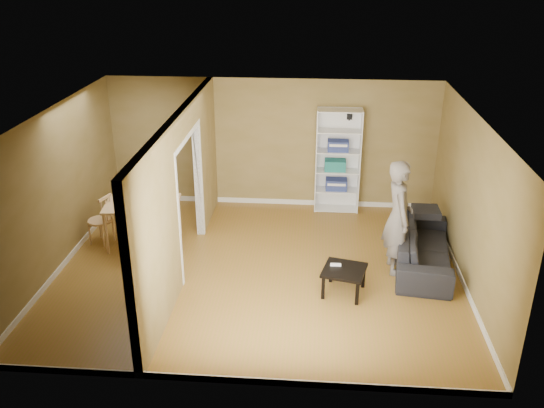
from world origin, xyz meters
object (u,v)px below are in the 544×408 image
Objects in this scene: coffee_table at (344,273)px; bookshelf at (338,160)px; dining_table at (142,207)px; chair_near at (136,234)px; chair_left at (100,219)px; chair_far at (159,203)px; person at (399,208)px; sofa at (424,242)px.

bookshelf is at bearing 90.85° from coffee_table.
chair_near is at bearing -84.67° from dining_table.
chair_left reaches higher than dining_table.
bookshelf is 3.35× the size of coffee_table.
chair_left is 0.92× the size of chair_far.
person is at bearing 42.87° from coffee_table.
chair_near is 1.00× the size of chair_far.
dining_table is at bearing 92.96° from sofa.
bookshelf is at bearing -156.77° from chair_far.
sofa is 0.99× the size of person.
person is at bearing -16.73° from chair_near.
bookshelf is (-0.90, 2.41, -0.07)m from person.
chair_near is at bearing 71.67° from chair_left.
sofa is at bearing -57.79° from bookshelf.
chair_far is at bearing 146.35° from chair_left.
bookshelf is (-1.39, 2.21, 0.62)m from sofa.
chair_far is at bearing 81.56° from dining_table.
dining_table reaches higher than coffee_table.
person reaches higher than sofa.
bookshelf reaches higher than dining_table.
chair_left reaches higher than coffee_table.
chair_near is at bearing 100.63° from sofa.
person is 2.57m from bookshelf.
coffee_table is 0.49× the size of dining_table.
sofa is 1.73× the size of dining_table.
coffee_table is (-0.85, -0.79, -0.76)m from person.
coffee_table is 0.61× the size of chair_near.
person is at bearing -69.59° from bookshelf.
coffee_table is at bearing 152.91° from chair_far.
person is 3.59× the size of coffee_table.
chair_left is 1.13m from chair_far.
chair_near reaches higher than chair_left.
sofa is at bearing 104.17° from chair_left.
bookshelf is 1.63× the size of dining_table.
person reaches higher than dining_table.
dining_table is at bearing 77.69° from chair_near.
chair_left is at bearing -156.06° from bookshelf.
chair_near reaches higher than dining_table.
chair_far is (-4.23, 1.25, -0.60)m from person.
coffee_table is at bearing 127.17° from person.
chair_near is at bearing 168.10° from coffee_table.
person is at bearing -7.56° from dining_table.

